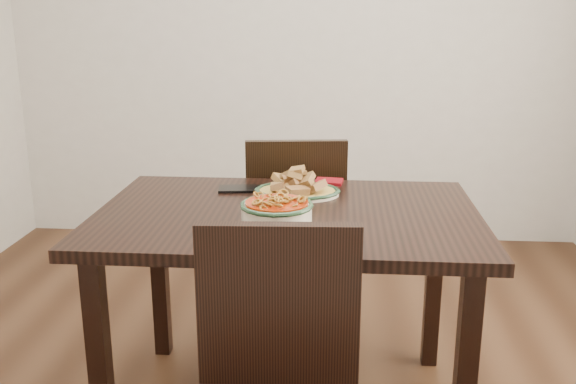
# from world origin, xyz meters

# --- Properties ---
(wall_back) EXTENTS (3.50, 0.10, 2.60)m
(wall_back) POSITION_xyz_m (0.00, 1.75, 1.30)
(wall_back) COLOR beige
(wall_back) RESTS_ON ground
(dining_table) EXTENTS (1.28, 0.86, 0.75)m
(dining_table) POSITION_xyz_m (0.10, -0.12, 0.66)
(dining_table) COLOR black
(dining_table) RESTS_ON ground
(chair_far) EXTENTS (0.47, 0.47, 0.89)m
(chair_far) POSITION_xyz_m (0.08, 0.50, 0.50)
(chair_far) COLOR black
(chair_far) RESTS_ON ground
(fish_plate) EXTENTS (0.30, 0.24, 0.11)m
(fish_plate) POSITION_xyz_m (0.12, 0.08, 0.79)
(fish_plate) COLOR beige
(fish_plate) RESTS_ON dining_table
(noodle_bowl) EXTENTS (0.24, 0.24, 0.08)m
(noodle_bowl) POSITION_xyz_m (0.07, -0.24, 0.79)
(noodle_bowl) COLOR #F3EBCD
(noodle_bowl) RESTS_ON dining_table
(smartphone) EXTENTS (0.18, 0.11, 0.01)m
(smartphone) POSITION_xyz_m (-0.10, 0.13, 0.76)
(smartphone) COLOR black
(smartphone) RESTS_ON dining_table
(napkin) EXTENTS (0.11, 0.10, 0.01)m
(napkin) POSITION_xyz_m (0.23, 0.26, 0.76)
(napkin) COLOR maroon
(napkin) RESTS_ON dining_table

